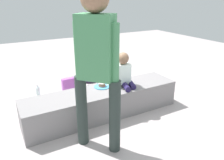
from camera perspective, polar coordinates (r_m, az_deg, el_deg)
name	(u,v)px	position (r m, az deg, el deg)	size (l,w,h in m)	color
ground_plane	(104,114)	(3.13, -2.23, -8.89)	(12.00, 12.00, 0.00)	#A79C9D
concrete_ledge	(103,102)	(3.04, -2.28, -5.83)	(2.18, 0.50, 0.38)	gray
child_seated	(124,72)	(3.01, 3.13, 2.19)	(0.29, 0.35, 0.48)	#201846
adult_standing	(96,58)	(2.09, -4.14, 5.71)	(0.38, 0.40, 1.69)	#27322E
cake_plate	(102,86)	(3.05, -2.65, -1.46)	(0.22, 0.22, 0.07)	#4CA5D8
gift_bag	(69,87)	(3.67, -11.28, -1.81)	(0.22, 0.09, 0.36)	#B259BF
railing_post	(89,63)	(4.22, -6.09, 4.43)	(0.36, 0.36, 0.98)	black
water_bottle_near_gift	(38,92)	(3.76, -18.86, -2.94)	(0.06, 0.06, 0.23)	silver
party_cup_red	(48,106)	(3.36, -16.41, -6.59)	(0.08, 0.08, 0.10)	red
handbag_black_leather	(89,96)	(3.42, -6.02, -4.30)	(0.29, 0.12, 0.30)	black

